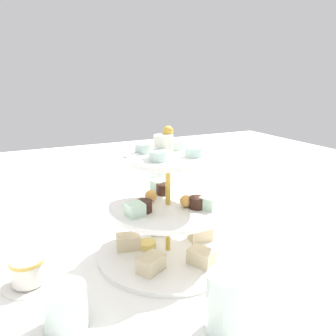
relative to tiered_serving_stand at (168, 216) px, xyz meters
name	(u,v)px	position (x,y,z in m)	size (l,w,h in m)	color
ground_plane	(168,254)	(0.00, 0.00, -0.08)	(2.40, 2.40, 0.00)	white
tiered_serving_stand	(168,216)	(0.00, 0.00, 0.00)	(0.29, 0.29, 0.27)	white
water_glass_tall_right	(161,185)	(-0.09, -0.24, -0.02)	(0.07, 0.07, 0.13)	silver
water_glass_short_left	(65,308)	(0.22, 0.12, -0.05)	(0.06, 0.06, 0.07)	silver
teacup_with_saucer	(28,272)	(0.27, -0.01, -0.06)	(0.09, 0.09, 0.05)	white
butter_knife_left	(297,237)	(-0.30, 0.06, -0.08)	(0.17, 0.01, 0.00)	silver
butter_knife_right	(52,228)	(0.20, -0.23, -0.08)	(0.17, 0.01, 0.00)	silver
water_glass_mid_back	(227,303)	(0.02, 0.23, -0.04)	(0.06, 0.06, 0.09)	silver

